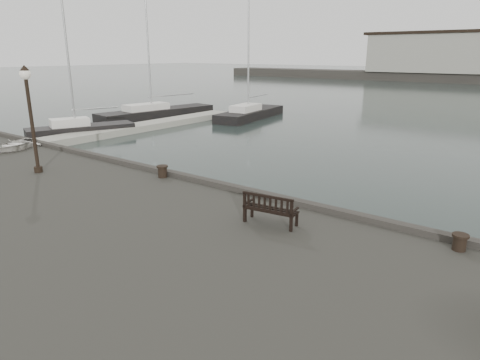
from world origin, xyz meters
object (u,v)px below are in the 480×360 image
object	(u,v)px
dinghy	(15,144)
yacht_a	(82,133)
yacht_b	(157,115)
bollard_right	(460,242)
bollard_left	(162,171)
lamp_post	(29,105)
yacht_d	(251,116)
bench	(270,215)

from	to	relation	value
dinghy	yacht_a	bearing A→B (deg)	107.06
yacht_b	bollard_right	bearing A→B (deg)	-23.11
bollard_left	yacht_a	bearing A→B (deg)	155.89
lamp_post	yacht_b	distance (m)	26.24
yacht_a	dinghy	bearing A→B (deg)	-25.61
bollard_right	lamp_post	world-z (taller)	lamp_post
lamp_post	yacht_a	distance (m)	16.89
yacht_a	yacht_d	world-z (taller)	yacht_d
lamp_post	yacht_a	world-z (taller)	yacht_a
bench	bollard_left	world-z (taller)	bench
bollard_left	dinghy	size ratio (longest dim) A/B	0.19
dinghy	yacht_d	size ratio (longest dim) A/B	0.19
yacht_a	bollard_left	bearing A→B (deg)	-2.35
bollard_right	lamp_post	size ratio (longest dim) A/B	0.10
yacht_d	dinghy	bearing A→B (deg)	-90.66
yacht_a	yacht_d	bearing A→B (deg)	94.51
bollard_left	bollard_right	world-z (taller)	bollard_left
lamp_post	dinghy	xyz separation A→B (m)	(-4.91, 1.50, -2.36)
bollard_right	dinghy	world-z (taller)	dinghy
lamp_post	yacht_d	xyz separation A→B (m)	(-8.15, 25.45, -3.93)
yacht_a	yacht_b	world-z (taller)	yacht_b
bollard_left	yacht_b	distance (m)	27.20
bench	yacht_b	bearing A→B (deg)	135.28
bench	yacht_a	world-z (taller)	yacht_a
lamp_post	yacht_b	size ratio (longest dim) A/B	0.26
yacht_d	bollard_right	bearing A→B (deg)	-53.84
bollard_right	bollard_left	bearing A→B (deg)	179.66
bollard_right	lamp_post	bearing A→B (deg)	-170.69
lamp_post	dinghy	world-z (taller)	lamp_post
yacht_d	yacht_a	bearing A→B (deg)	-115.62
bollard_right	yacht_b	world-z (taller)	yacht_b
yacht_d	yacht_b	bearing A→B (deg)	-155.83
lamp_post	yacht_a	size ratio (longest dim) A/B	0.38
dinghy	yacht_a	xyz separation A→B (m)	(-7.99, 8.68, -1.56)
bollard_right	yacht_b	size ratio (longest dim) A/B	0.03
yacht_a	bench	bearing A→B (deg)	0.09
yacht_a	yacht_b	size ratio (longest dim) A/B	0.68
bollard_left	dinghy	xyz separation A→B (m)	(-9.29, -0.94, 0.02)
bollard_right	yacht_a	xyz separation A→B (m)	(-27.45, 7.79, -1.52)
bollard_right	lamp_post	xyz separation A→B (m)	(-14.55, -2.39, 2.40)
lamp_post	bollard_right	bearing A→B (deg)	9.31
bollard_left	yacht_a	xyz separation A→B (m)	(-17.28, 7.73, -1.54)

